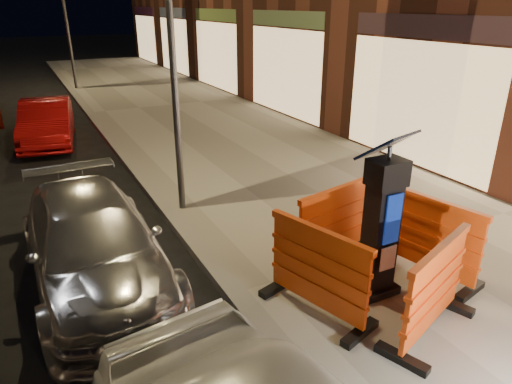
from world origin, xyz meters
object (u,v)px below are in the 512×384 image
barrier_back (334,224)px  barrier_kerbside (318,271)px  car_silver (100,282)px  car_red (51,143)px  barrier_front (434,291)px  parking_kiosk (382,221)px  barrier_bldgside (430,237)px

barrier_back → barrier_kerbside: size_ratio=1.00×
barrier_kerbside → car_silver: 3.25m
car_silver → car_red: (-0.00, 8.05, 0.00)m
barrier_front → barrier_back: size_ratio=1.00×
parking_kiosk → barrier_back: size_ratio=1.40×
barrier_back → parking_kiosk: bearing=-101.8°
parking_kiosk → barrier_bldgside: bearing=-14.8°
barrier_front → car_red: bearing=86.4°
car_silver → car_red: 8.05m
barrier_bldgside → car_silver: 4.79m
barrier_bldgside → parking_kiosk: bearing=77.2°
parking_kiosk → car_red: size_ratio=0.56×
barrier_front → car_silver: 4.57m
barrier_back → car_silver: (-3.25, 1.23, -0.74)m
parking_kiosk → car_silver: 4.09m
parking_kiosk → barrier_back: parking_kiosk is taller
barrier_back → car_silver: bearing=147.5°
parking_kiosk → barrier_kerbside: 1.06m
barrier_bldgside → car_red: 11.08m
parking_kiosk → car_red: parking_kiosk is taller
barrier_back → barrier_bldgside: size_ratio=1.00×
barrier_back → car_silver: size_ratio=0.35×
barrier_bldgside → car_silver: size_ratio=0.35×
parking_kiosk → car_red: bearing=92.9°
parking_kiosk → car_silver: parking_kiosk is taller
car_silver → barrier_front: bearing=-44.6°
parking_kiosk → barrier_kerbside: parking_kiosk is taller
parking_kiosk → car_red: (-3.25, 10.23, -1.20)m
parking_kiosk → barrier_kerbside: (-0.95, 0.00, -0.46)m
barrier_back → car_silver: 3.55m
barrier_back → barrier_bldgside: same height
parking_kiosk → barrier_front: parking_kiosk is taller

